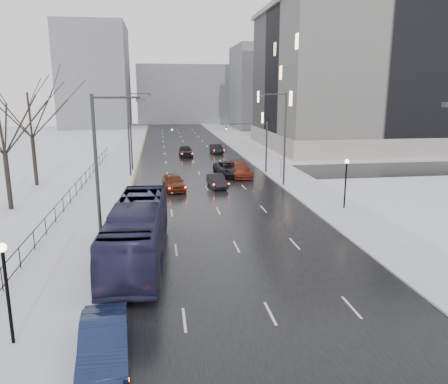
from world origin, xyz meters
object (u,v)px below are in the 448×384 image
sedan_center_near (174,182)px  sedan_center_far (186,151)px  lamppost_l (6,279)px  sedan_right_far (240,170)px  tree_park_d (11,210)px  tree_park_e (37,186)px  sedan_right_distant (216,149)px  mast_signal_left (138,143)px  sedan_right_near (217,181)px  sedan_left_near (104,342)px  bus (138,232)px  streetlight_r_mid (283,135)px  no_uturn_sign (281,160)px  sedan_right_cross (229,169)px  streetlight_l_far (132,127)px  lamppost_r_mid (346,176)px  streetlight_l_near (101,173)px  mast_signal_right (258,141)px

sedan_center_near → sedan_center_far: 24.16m
lamppost_l → sedan_right_far: (15.70, 33.89, -2.07)m
tree_park_d → tree_park_e: tree_park_e is taller
sedan_right_distant → lamppost_l: bearing=-110.5°
mast_signal_left → sedan_right_near: size_ratio=1.53×
sedan_left_near → sedan_center_far: sedan_center_far is taller
bus → sedan_right_near: 21.10m
bus → sedan_center_near: (2.83, 19.06, -0.94)m
streetlight_r_mid → sedan_right_near: bearing=176.9°
tree_park_d → sedan_right_distant: size_ratio=2.81×
sedan_right_near → sedan_right_far: size_ratio=0.74×
tree_park_d → no_uturn_sign: tree_park_d is taller
tree_park_d → sedan_right_cross: size_ratio=2.05×
streetlight_l_far → sedan_right_distant: size_ratio=2.25×
lamppost_r_mid → sedan_right_cross: size_ratio=0.70×
streetlight_l_near → sedan_right_far: streetlight_l_near is taller
no_uturn_sign → sedan_left_near: no_uturn_sign is taller
tree_park_e → sedan_center_far: size_ratio=2.69×
sedan_left_near → bus: bus is taller
mast_signal_right → sedan_right_cross: size_ratio=1.07×
sedan_right_distant → mast_signal_right: bearing=-85.8°
lamppost_l → streetlight_l_near: bearing=70.5°
sedan_right_near → mast_signal_left: bearing=132.0°
no_uturn_sign → sedan_right_cross: bearing=155.1°
sedan_right_distant → tree_park_e: bearing=-139.9°
tree_park_e → sedan_right_distant: size_ratio=3.03×
mast_signal_left → sedan_center_near: bearing=-65.1°
sedan_right_cross → sedan_right_distant: bearing=79.1°
sedan_left_near → sedan_right_distant: bearing=73.6°
streetlight_l_far → sedan_right_near: (9.29, -11.61, -4.88)m
lamppost_r_mid → sedan_left_near: bearing=-132.7°
streetlight_r_mid → mast_signal_right: bearing=96.0°
lamppost_r_mid → sedan_right_far: (-6.30, 15.89, -2.07)m
sedan_center_near → streetlight_l_far: bearing=103.7°
mast_signal_right → sedan_center_near: size_ratio=1.30×
sedan_center_near → sedan_right_cross: 9.84m
tree_park_e → no_uturn_sign: bearing=0.0°
sedan_right_near → no_uturn_sign: bearing=18.1°
sedan_center_far → sedan_right_distant: size_ratio=1.13×
streetlight_r_mid → mast_signal_right: streetlight_r_mid is taller
streetlight_l_near → lamppost_l: 8.90m
tree_park_e → mast_signal_left: bearing=20.2°
streetlight_l_near → sedan_right_near: 22.93m
no_uturn_sign → lamppost_l: bearing=-122.3°
sedan_right_cross → lamppost_l: bearing=-120.7°
sedan_right_cross → sedan_center_far: (-4.24, 17.09, 0.01)m
tree_park_d → streetlight_r_mid: (25.97, 6.00, 5.62)m
sedan_left_near → streetlight_r_mid: bearing=58.1°
tree_park_e → sedan_left_near: size_ratio=2.67×
sedan_left_near → bus: 10.45m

